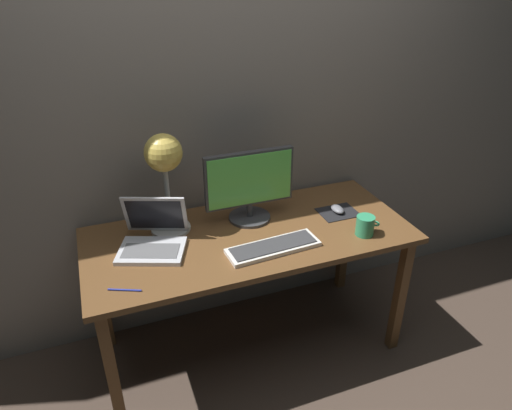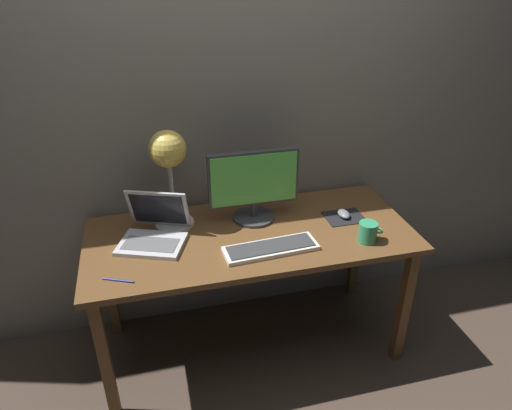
{
  "view_description": "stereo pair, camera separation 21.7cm",
  "coord_description": "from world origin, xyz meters",
  "px_view_note": "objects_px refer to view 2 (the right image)",
  "views": [
    {
      "loc": [
        -0.66,
        -1.83,
        1.96
      ],
      "look_at": [
        0.01,
        -0.05,
        0.92
      ],
      "focal_mm": 32.69,
      "sensor_mm": 36.0,
      "label": 1
    },
    {
      "loc": [
        -0.45,
        -1.9,
        1.96
      ],
      "look_at": [
        0.01,
        -0.05,
        0.92
      ],
      "focal_mm": 32.69,
      "sensor_mm": 36.0,
      "label": 2
    }
  ],
  "objects_px": {
    "keyboard_main": "(271,248)",
    "coffee_mug": "(368,232)",
    "monitor": "(254,184)",
    "pen": "(118,280)",
    "mouse": "(344,214)",
    "desk_lamp": "(168,158)",
    "laptop": "(155,227)"
  },
  "relations": [
    {
      "from": "laptop",
      "to": "mouse",
      "type": "height_order",
      "value": "laptop"
    },
    {
      "from": "desk_lamp",
      "to": "keyboard_main",
      "type": "bearing_deg",
      "value": -40.01
    },
    {
      "from": "keyboard_main",
      "to": "pen",
      "type": "height_order",
      "value": "keyboard_main"
    },
    {
      "from": "mouse",
      "to": "coffee_mug",
      "type": "xyz_separation_m",
      "value": [
        0.02,
        -0.24,
        0.03
      ]
    },
    {
      "from": "monitor",
      "to": "laptop",
      "type": "bearing_deg",
      "value": -171.71
    },
    {
      "from": "keyboard_main",
      "to": "desk_lamp",
      "type": "xyz_separation_m",
      "value": [
        -0.41,
        0.34,
        0.35
      ]
    },
    {
      "from": "monitor",
      "to": "pen",
      "type": "distance_m",
      "value": 0.8
    },
    {
      "from": "keyboard_main",
      "to": "desk_lamp",
      "type": "bearing_deg",
      "value": 139.99
    },
    {
      "from": "monitor",
      "to": "mouse",
      "type": "distance_m",
      "value": 0.5
    },
    {
      "from": "mouse",
      "to": "pen",
      "type": "bearing_deg",
      "value": -166.7
    },
    {
      "from": "pen",
      "to": "desk_lamp",
      "type": "bearing_deg",
      "value": 56.1
    },
    {
      "from": "monitor",
      "to": "pen",
      "type": "height_order",
      "value": "monitor"
    },
    {
      "from": "monitor",
      "to": "mouse",
      "type": "bearing_deg",
      "value": -12.73
    },
    {
      "from": "desk_lamp",
      "to": "mouse",
      "type": "bearing_deg",
      "value": -9.24
    },
    {
      "from": "desk_lamp",
      "to": "monitor",
      "type": "bearing_deg",
      "value": -5.2
    },
    {
      "from": "mouse",
      "to": "coffee_mug",
      "type": "bearing_deg",
      "value": -86.24
    },
    {
      "from": "monitor",
      "to": "desk_lamp",
      "type": "height_order",
      "value": "desk_lamp"
    },
    {
      "from": "mouse",
      "to": "laptop",
      "type": "bearing_deg",
      "value": 178.22
    },
    {
      "from": "keyboard_main",
      "to": "desk_lamp",
      "type": "relative_size",
      "value": 0.9
    },
    {
      "from": "monitor",
      "to": "keyboard_main",
      "type": "distance_m",
      "value": 0.36
    },
    {
      "from": "desk_lamp",
      "to": "pen",
      "type": "relative_size",
      "value": 3.57
    },
    {
      "from": "laptop",
      "to": "coffee_mug",
      "type": "distance_m",
      "value": 1.01
    },
    {
      "from": "laptop",
      "to": "mouse",
      "type": "distance_m",
      "value": 0.96
    },
    {
      "from": "coffee_mug",
      "to": "mouse",
      "type": "bearing_deg",
      "value": 93.76
    },
    {
      "from": "keyboard_main",
      "to": "coffee_mug",
      "type": "relative_size",
      "value": 3.62
    },
    {
      "from": "keyboard_main",
      "to": "pen",
      "type": "distance_m",
      "value": 0.69
    },
    {
      "from": "monitor",
      "to": "desk_lamp",
      "type": "bearing_deg",
      "value": 174.8
    },
    {
      "from": "coffee_mug",
      "to": "keyboard_main",
      "type": "bearing_deg",
      "value": 175.52
    },
    {
      "from": "laptop",
      "to": "desk_lamp",
      "type": "distance_m",
      "value": 0.34
    },
    {
      "from": "monitor",
      "to": "coffee_mug",
      "type": "relative_size",
      "value": 3.7
    },
    {
      "from": "pen",
      "to": "monitor",
      "type": "bearing_deg",
      "value": 28.71
    },
    {
      "from": "keyboard_main",
      "to": "laptop",
      "type": "relative_size",
      "value": 1.18
    }
  ]
}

